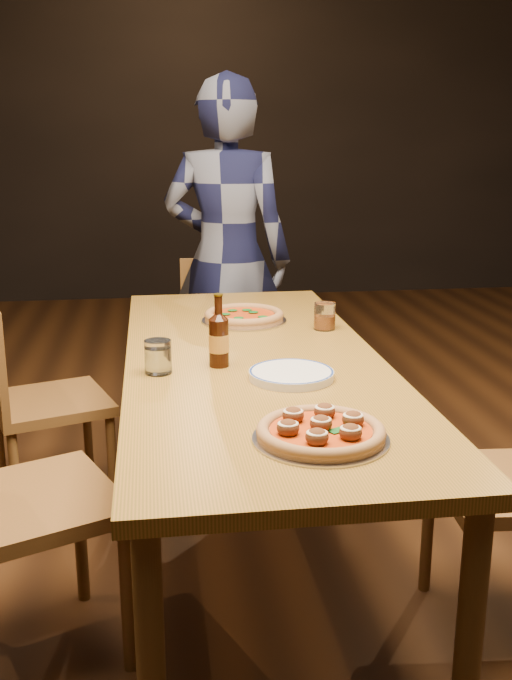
{
  "coord_description": "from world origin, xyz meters",
  "views": [
    {
      "loc": [
        -0.31,
        -2.26,
        1.43
      ],
      "look_at": [
        0.0,
        -0.05,
        0.82
      ],
      "focal_mm": 40.0,
      "sensor_mm": 36.0,
      "label": 1
    }
  ],
  "objects": [
    {
      "name": "diner",
      "position": [
        0.05,
        1.31,
        0.85
      ],
      "size": [
        0.72,
        0.58,
        1.7
      ],
      "primitive_type": "imported",
      "rotation": [
        0.0,
        0.0,
        2.82
      ],
      "color": "black",
      "rests_on": "ground"
    },
    {
      "name": "table_main",
      "position": [
        0.0,
        0.0,
        0.68
      ],
      "size": [
        0.8,
        2.0,
        0.75
      ],
      "color": "brown",
      "rests_on": "ground"
    },
    {
      "name": "water_glass",
      "position": [
        -0.3,
        -0.12,
        0.8
      ],
      "size": [
        0.08,
        0.08,
        0.1
      ],
      "primitive_type": "cylinder",
      "color": "white",
      "rests_on": "table_main"
    },
    {
      "name": "beer_bottle",
      "position": [
        -0.12,
        -0.08,
        0.83
      ],
      "size": [
        0.06,
        0.06,
        0.22
      ],
      "rotation": [
        0.0,
        0.0,
        0.04
      ],
      "color": "black",
      "rests_on": "table_main"
    },
    {
      "name": "plate_stack",
      "position": [
        0.08,
        -0.23,
        0.76
      ],
      "size": [
        0.24,
        0.24,
        0.02
      ],
      "primitive_type": "cylinder",
      "color": "white",
      "rests_on": "table_main"
    },
    {
      "name": "ground",
      "position": [
        0.0,
        0.0,
        0.0
      ],
      "size": [
        9.0,
        9.0,
        0.0
      ],
      "primitive_type": "plane",
      "color": "black"
    },
    {
      "name": "pizza_meatball",
      "position": [
        0.06,
        -0.68,
        0.77
      ],
      "size": [
        0.32,
        0.32,
        0.06
      ],
      "rotation": [
        0.0,
        0.0,
        -0.07
      ],
      "color": "#B7B7BF",
      "rests_on": "table_main"
    },
    {
      "name": "chair_main_sw",
      "position": [
        -0.71,
        0.55,
        0.44
      ],
      "size": [
        0.53,
        0.53,
        0.89
      ],
      "primitive_type": null,
      "rotation": [
        0.0,
        0.0,
        1.9
      ],
      "color": "brown",
      "rests_on": "ground"
    },
    {
      "name": "chair_main_nw",
      "position": [
        -0.66,
        -0.35,
        0.48
      ],
      "size": [
        0.59,
        0.59,
        0.96
      ],
      "primitive_type": null,
      "rotation": [
        0.0,
        0.0,
        1.98
      ],
      "color": "brown",
      "rests_on": "ground"
    },
    {
      "name": "pizza_margherita",
      "position": [
        0.03,
        0.47,
        0.77
      ],
      "size": [
        0.32,
        0.32,
        0.04
      ],
      "rotation": [
        0.0,
        0.0,
        0.17
      ],
      "color": "#B7B7BF",
      "rests_on": "table_main"
    },
    {
      "name": "amber_glass",
      "position": [
        0.3,
        0.32,
        0.8
      ],
      "size": [
        0.08,
        0.08,
        0.1
      ],
      "primitive_type": "cylinder",
      "color": "#954610",
      "rests_on": "table_main"
    },
    {
      "name": "chair_end",
      "position": [
        0.03,
        1.26,
        0.44
      ],
      "size": [
        0.42,
        0.42,
        0.87
      ],
      "primitive_type": null,
      "rotation": [
        0.0,
        0.0,
        -0.02
      ],
      "color": "brown",
      "rests_on": "ground"
    }
  ]
}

